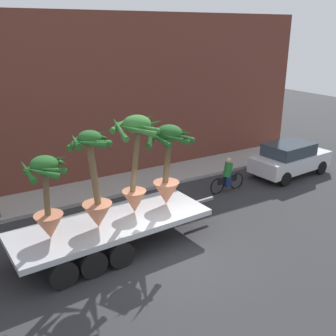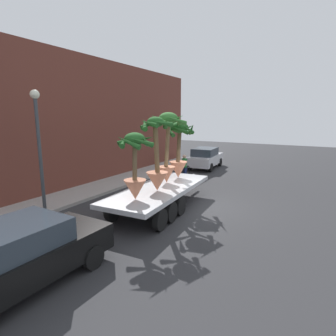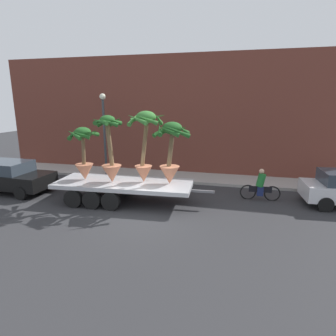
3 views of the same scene
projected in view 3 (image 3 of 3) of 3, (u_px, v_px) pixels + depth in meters
ground_plane at (141, 217)px, 11.40m from camera, size 60.00×60.00×0.00m
sidewalk at (174, 176)px, 17.13m from camera, size 24.00×2.20×0.15m
building_facade at (180, 115)px, 17.90m from camera, size 24.00×1.20×7.31m
flatbed_trailer at (118, 186)px, 12.89m from camera, size 7.24×2.60×0.98m
potted_palm_rear at (171, 151)px, 12.15m from camera, size 1.76×1.76×2.73m
potted_palm_middle at (110, 153)px, 12.46m from camera, size 1.29×1.35×2.99m
potted_palm_front at (145, 141)px, 12.32m from camera, size 1.66×1.72×3.17m
potted_palm_extra at (84, 153)px, 12.86m from camera, size 1.42×1.49×2.44m
cyclist at (260, 186)px, 13.17m from camera, size 1.84×0.36×1.54m
trailing_car at (9, 176)px, 14.36m from camera, size 4.38×2.04×1.58m
street_lamp at (104, 124)px, 16.61m from camera, size 0.36×0.36×4.83m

